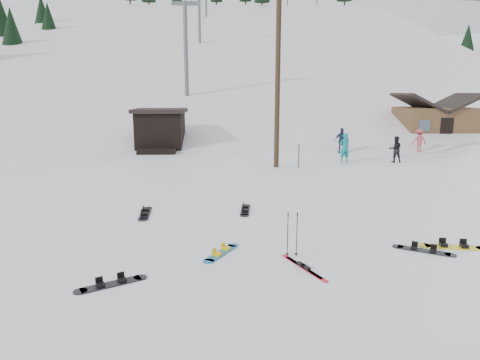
{
  "coord_description": "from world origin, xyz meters",
  "views": [
    {
      "loc": [
        -0.56,
        -7.89,
        3.86
      ],
      "look_at": [
        -0.19,
        3.98,
        1.4
      ],
      "focal_mm": 32.0,
      "sensor_mm": 36.0,
      "label": 1
    }
  ],
  "objects_px": {
    "hero_skis": "(304,267)",
    "cabin": "(433,124)",
    "hero_snowboard": "(221,252)",
    "utility_pole": "(278,75)"
  },
  "relations": [
    {
      "from": "hero_skis",
      "to": "cabin",
      "type": "bearing_deg",
      "value": 34.08
    },
    {
      "from": "cabin",
      "to": "hero_skis",
      "type": "bearing_deg",
      "value": -121.07
    },
    {
      "from": "hero_snowboard",
      "to": "hero_skis",
      "type": "bearing_deg",
      "value": -87.46
    },
    {
      "from": "hero_snowboard",
      "to": "hero_skis",
      "type": "relative_size",
      "value": 0.83
    },
    {
      "from": "hero_snowboard",
      "to": "utility_pole",
      "type": "bearing_deg",
      "value": 16.93
    },
    {
      "from": "cabin",
      "to": "hero_snowboard",
      "type": "bearing_deg",
      "value": -125.45
    },
    {
      "from": "utility_pole",
      "to": "cabin",
      "type": "height_order",
      "value": "utility_pole"
    },
    {
      "from": "utility_pole",
      "to": "hero_skis",
      "type": "relative_size",
      "value": 5.78
    },
    {
      "from": "cabin",
      "to": "hero_skis",
      "type": "xyz_separation_m",
      "value": [
        -13.86,
        -23.01,
        -1.46
      ]
    },
    {
      "from": "hero_skis",
      "to": "hero_snowboard",
      "type": "bearing_deg",
      "value": 128.11
    }
  ]
}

